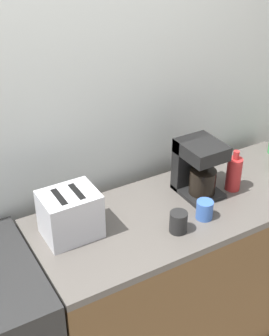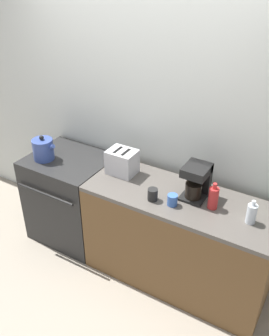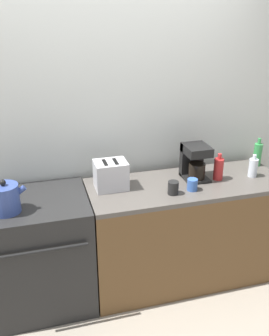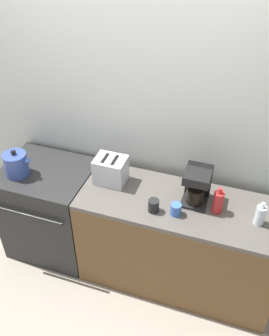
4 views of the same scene
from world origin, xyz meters
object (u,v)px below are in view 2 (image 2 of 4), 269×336
Objects in this scene: kettle at (43,149)px; cup_black at (153,195)px; stove at (72,196)px; coffee_maker at (197,180)px; cup_blue at (172,200)px; bottle_clear at (252,213)px; toaster at (122,162)px; bottle_red at (213,198)px.

kettle is 2.42× the size of cup_black.
cup_black reaches higher than stove.
coffee_maker is (1.26, 0.06, 0.59)m from stove.
cup_blue is at bearing -1.49° from kettle.
bottle_clear reaches higher than cup_black.
cup_black is 0.16m from cup_blue.
kettle is at bearing -148.65° from stove.
toaster is 2.67× the size of cup_blue.
coffee_maker reaches higher than bottle_red.
bottle_clear is at bearing -4.89° from bottle_red.
bottle_red reaches higher than stove.
kettle is at bearing 178.51° from cup_blue.
bottle_red is at bearing 24.23° from cup_blue.
stove is 1.26m from cup_blue.
toaster reaches higher than stove.
bottle_clear is at bearing -5.03° from toaster.
coffee_maker is 3.12× the size of cup_blue.
cup_black is (1.18, -0.05, -0.05)m from kettle.
toaster is 0.87m from bottle_red.
cup_blue is at bearing 7.00° from cup_black.
kettle is 1.62m from bottle_red.
stove is at bearing -177.34° from coffee_maker.
stove is 1.39m from coffee_maker.
kettle reaches higher than bottle_red.
bottle_red is at bearing 3.19° from kettle.
kettle reaches higher than toaster.
toaster is 1.11× the size of bottle_red.
cup_black is at bearing -170.81° from bottle_clear.
bottle_red is 2.41× the size of cup_blue.
bottle_clear is at bearing 9.19° from cup_black.
stove is 8.94× the size of cup_black.
toaster is 2.44× the size of cup_black.
toaster is at bearing 160.94° from cup_blue.
toaster is at bearing 152.28° from cup_black.
bottle_red reaches higher than bottle_clear.
coffee_maker is 0.36m from cup_black.
stove is 3.15× the size of coffee_maker.
stove is at bearing 179.12° from bottle_red.
kettle reaches higher than cup_black.
coffee_maker is at bearing 2.66° from stove.
bottle_clear is 0.59m from cup_blue.
cup_blue reaches higher than stove.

